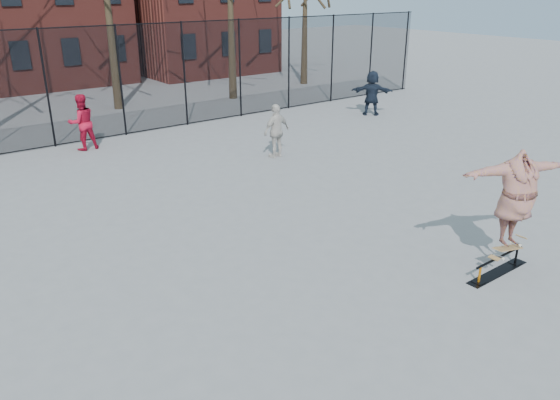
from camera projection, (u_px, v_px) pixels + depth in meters
ground at (339, 286)px, 10.30m from camera, size 100.00×100.00×0.00m
skate_rail at (498, 266)px, 10.72m from camera, size 1.71×0.26×0.38m
skateboard at (508, 250)px, 10.75m from camera, size 0.90×0.21×0.11m
skater at (516, 202)px, 10.38m from camera, size 2.43×1.43×1.92m
bystander_red at (82, 122)px, 18.43m from camera, size 0.94×0.74×1.90m
bystander_white at (277, 131)px, 17.64m from camera, size 1.06×0.53×1.75m
bystander_navy at (372, 93)px, 23.37m from camera, size 1.62×1.67×1.90m
fence at (87, 83)px, 19.14m from camera, size 34.03×0.07×4.00m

